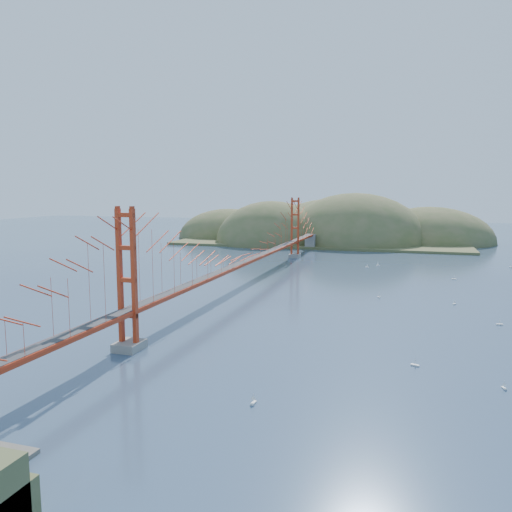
% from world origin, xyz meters
% --- Properties ---
extents(ground, '(320.00, 320.00, 0.00)m').
position_xyz_m(ground, '(0.00, 0.00, 0.00)').
color(ground, '#304561').
rests_on(ground, ground).
extents(bridge, '(2.20, 94.40, 12.00)m').
position_xyz_m(bridge, '(0.00, 0.18, 7.01)').
color(bridge, gray).
rests_on(bridge, ground).
extents(far_headlands, '(84.00, 58.00, 25.00)m').
position_xyz_m(far_headlands, '(2.21, 68.52, 0.00)').
color(far_headlands, olive).
rests_on(far_headlands, ground).
extents(sailboat_15, '(0.67, 0.67, 0.72)m').
position_xyz_m(sailboat_15, '(37.99, 28.54, 0.16)').
color(sailboat_15, white).
rests_on(sailboat_15, ground).
extents(sailboat_10, '(0.50, 0.58, 0.66)m').
position_xyz_m(sailboat_10, '(12.82, -36.89, 0.15)').
color(sailboat_10, white).
rests_on(sailboat_10, ground).
extents(sailboat_1, '(0.54, 0.54, 0.56)m').
position_xyz_m(sailboat_1, '(18.14, -3.11, 0.13)').
color(sailboat_1, white).
rests_on(sailboat_1, ground).
extents(sailboat_16, '(0.52, 0.52, 0.58)m').
position_xyz_m(sailboat_16, '(14.64, 21.39, 0.14)').
color(sailboat_16, white).
rests_on(sailboat_16, ground).
extents(sailboat_7, '(0.64, 0.55, 0.73)m').
position_xyz_m(sailboat_7, '(27.85, 12.95, 0.16)').
color(sailboat_7, white).
rests_on(sailboat_7, ground).
extents(sailboat_14, '(0.53, 0.53, 0.56)m').
position_xyz_m(sailboat_14, '(26.62, -4.39, 0.13)').
color(sailboat_14, white).
rests_on(sailboat_14, ground).
extents(sailboat_3, '(0.63, 0.63, 0.67)m').
position_xyz_m(sailboat_3, '(16.25, 23.90, 0.15)').
color(sailboat_3, white).
rests_on(sailboat_3, ground).
extents(sailboat_2, '(0.62, 0.54, 0.70)m').
position_xyz_m(sailboat_2, '(30.10, -12.55, 0.15)').
color(sailboat_2, white).
rests_on(sailboat_2, ground).
extents(sailboat_6, '(0.49, 0.50, 0.56)m').
position_xyz_m(sailboat_6, '(27.79, -29.77, 0.13)').
color(sailboat_6, white).
rests_on(sailboat_6, ground).
extents(sailboat_extra_0, '(0.64, 0.62, 0.72)m').
position_xyz_m(sailboat_extra_0, '(22.23, -26.99, 0.16)').
color(sailboat_extra_0, white).
rests_on(sailboat_extra_0, ground).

